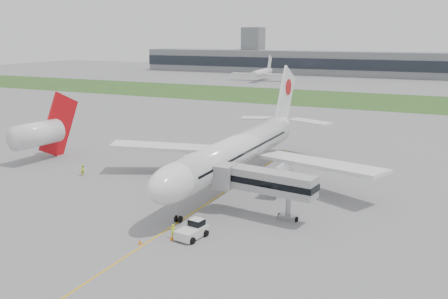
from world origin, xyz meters
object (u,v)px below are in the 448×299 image
at_px(ground_crew_near, 173,231).
at_px(neighbor_aircraft, 40,133).
at_px(airliner, 240,149).
at_px(pushback_tug, 193,230).
at_px(jet_bridge, 261,181).

xyz_separation_m(ground_crew_near, neighbor_aircraft, (-42.70, 21.77, 4.47)).
distance_m(airliner, pushback_tug, 24.14).
bearing_deg(ground_crew_near, airliner, -126.68).
bearing_deg(neighbor_aircraft, airliner, 8.01).
xyz_separation_m(airliner, neighbor_aircraft, (-40.66, -2.80, -0.32)).
relative_size(pushback_tug, neighbor_aircraft, 0.26).
distance_m(airliner, ground_crew_near, 25.12).
bearing_deg(pushback_tug, airliner, 108.31).
xyz_separation_m(pushback_tug, neighbor_aircraft, (-44.70, 20.53, 4.40)).
bearing_deg(ground_crew_near, jet_bridge, -161.86).
distance_m(pushback_tug, ground_crew_near, 2.36).
xyz_separation_m(jet_bridge, ground_crew_near, (-6.78, -11.54, -3.97)).
relative_size(airliner, ground_crew_near, 30.73).
relative_size(airliner, neighbor_aircraft, 3.26).
xyz_separation_m(jet_bridge, neighbor_aircraft, (-49.48, 10.24, 0.50)).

